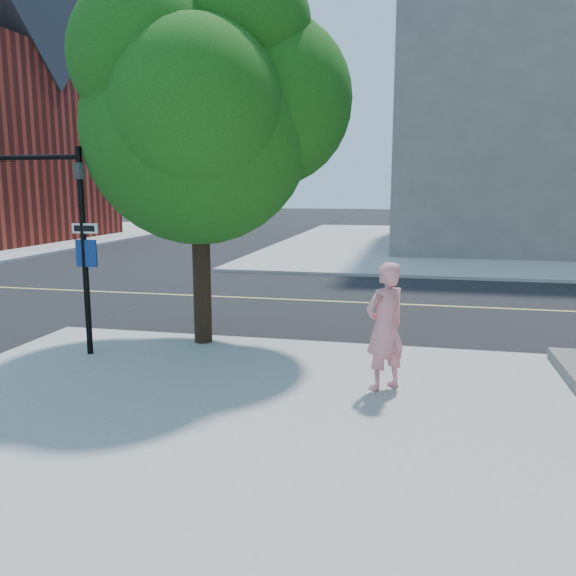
# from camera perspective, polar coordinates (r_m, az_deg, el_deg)

# --- Properties ---
(ground) EXTENTS (140.00, 140.00, 0.00)m
(ground) POSITION_cam_1_polar(r_m,az_deg,el_deg) (12.69, -16.86, -4.40)
(ground) COLOR black
(ground) RESTS_ON ground
(road_ew) EXTENTS (140.00, 9.00, 0.01)m
(road_ew) POSITION_cam_1_polar(r_m,az_deg,el_deg) (16.66, -9.33, -0.74)
(road_ew) COLOR black
(road_ew) RESTS_ON ground
(sidewalk_ne) EXTENTS (29.00, 25.00, 0.12)m
(sidewalk_ne) POSITION_cam_1_polar(r_m,az_deg,el_deg) (33.17, 25.31, 3.78)
(sidewalk_ne) COLOR #A3A3A3
(sidewalk_ne) RESTS_ON ground
(man_on_phone) EXTENTS (0.80, 0.79, 1.87)m
(man_on_phone) POSITION_cam_1_polar(r_m,az_deg,el_deg) (8.53, 9.44, -3.71)
(man_on_phone) COLOR pink
(man_on_phone) RESTS_ON sidewalk_se
(street_tree) EXTENTS (5.12, 4.65, 6.80)m
(street_tree) POSITION_cam_1_polar(r_m,az_deg,el_deg) (10.99, -8.21, 17.46)
(street_tree) COLOR black
(street_tree) RESTS_ON sidewalk_se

